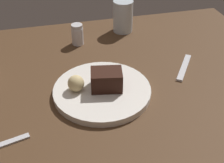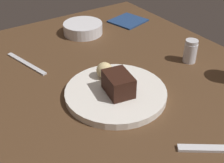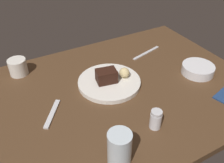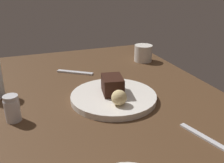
# 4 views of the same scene
# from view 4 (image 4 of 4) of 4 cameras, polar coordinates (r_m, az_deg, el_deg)

# --- Properties ---
(dining_table) EXTENTS (1.20, 0.84, 0.03)m
(dining_table) POSITION_cam_4_polar(r_m,az_deg,el_deg) (0.80, -3.31, -5.49)
(dining_table) COLOR #4C331E
(dining_table) RESTS_ON ground
(dessert_plate) EXTENTS (0.27, 0.27, 0.02)m
(dessert_plate) POSITION_cam_4_polar(r_m,az_deg,el_deg) (0.80, 0.35, -3.52)
(dessert_plate) COLOR white
(dessert_plate) RESTS_ON dining_table
(chocolate_cake_slice) EXTENTS (0.09, 0.08, 0.05)m
(chocolate_cake_slice) POSITION_cam_4_polar(r_m,az_deg,el_deg) (0.80, 0.09, -0.76)
(chocolate_cake_slice) COLOR black
(chocolate_cake_slice) RESTS_ON dessert_plate
(bread_roll) EXTENTS (0.05, 0.05, 0.05)m
(bread_roll) POSITION_cam_4_polar(r_m,az_deg,el_deg) (0.73, 1.60, -3.64)
(bread_roll) COLOR #DBC184
(bread_roll) RESTS_ON dessert_plate
(salt_shaker) EXTENTS (0.04, 0.04, 0.07)m
(salt_shaker) POSITION_cam_4_polar(r_m,az_deg,el_deg) (0.73, -21.54, -5.67)
(salt_shaker) COLOR silver
(salt_shaker) RESTS_ON dining_table
(coffee_cup) EXTENTS (0.08, 0.08, 0.07)m
(coffee_cup) POSITION_cam_4_polar(r_m,az_deg,el_deg) (1.17, 7.04, 6.35)
(coffee_cup) COLOR silver
(coffee_cup) RESTS_ON dining_table
(dessert_spoon) EXTENTS (0.10, 0.13, 0.01)m
(dessert_spoon) POSITION_cam_4_polar(r_m,az_deg,el_deg) (1.03, -8.33, 2.05)
(dessert_spoon) COLOR silver
(dessert_spoon) RESTS_ON dining_table
(butter_knife) EXTENTS (0.19, 0.06, 0.01)m
(butter_knife) POSITION_cam_4_polar(r_m,az_deg,el_deg) (0.65, 21.82, -12.63)
(butter_knife) COLOR silver
(butter_knife) RESTS_ON dining_table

